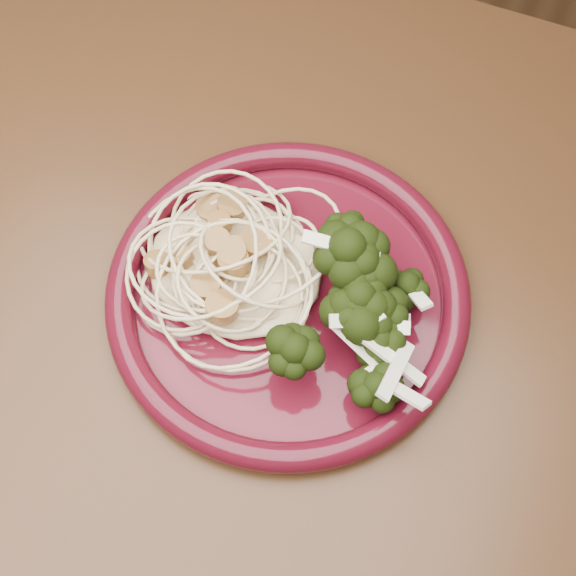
# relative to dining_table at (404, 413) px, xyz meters

# --- Properties ---
(dining_table) EXTENTS (1.20, 0.80, 0.75)m
(dining_table) POSITION_rel_dining_table_xyz_m (0.00, 0.00, 0.00)
(dining_table) COLOR #472814
(dining_table) RESTS_ON ground
(dinner_plate) EXTENTS (0.32, 0.32, 0.02)m
(dinner_plate) POSITION_rel_dining_table_xyz_m (-0.12, 0.02, 0.11)
(dinner_plate) COLOR #4D0C19
(dinner_plate) RESTS_ON dining_table
(spaghetti_pile) EXTENTS (0.16, 0.14, 0.03)m
(spaghetti_pile) POSITION_rel_dining_table_xyz_m (-0.17, 0.02, 0.12)
(spaghetti_pile) COLOR beige
(spaghetti_pile) RESTS_ON dinner_plate
(scallop_cluster) EXTENTS (0.14, 0.14, 0.04)m
(scallop_cluster) POSITION_rel_dining_table_xyz_m (-0.17, 0.02, 0.16)
(scallop_cluster) COLOR #A8783B
(scallop_cluster) RESTS_ON spaghetti_pile
(broccoli_pile) EXTENTS (0.11, 0.17, 0.06)m
(broccoli_pile) POSITION_rel_dining_table_xyz_m (-0.06, 0.01, 0.13)
(broccoli_pile) COLOR black
(broccoli_pile) RESTS_ON dinner_plate
(onion_garnish) EXTENTS (0.08, 0.11, 0.05)m
(onion_garnish) POSITION_rel_dining_table_xyz_m (-0.06, 0.01, 0.17)
(onion_garnish) COLOR white
(onion_garnish) RESTS_ON broccoli_pile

